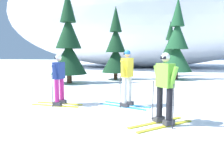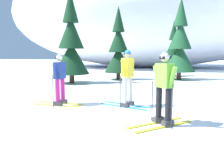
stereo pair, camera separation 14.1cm
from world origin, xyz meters
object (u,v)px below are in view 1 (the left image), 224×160
object	(u,v)px
skier_navy_jacket	(59,79)
pine_tree_center_left	(116,49)
skier_lime_jacket	(165,87)
pine_tree_far_left	(69,45)
pine_tree_center_right	(177,46)
skier_yellow_jacket	(127,77)
pine_tree_center	(170,53)

from	to	relation	value
skier_navy_jacket	pine_tree_center_left	world-z (taller)	pine_tree_center_left
skier_lime_jacket	pine_tree_far_left	size ratio (longest dim) A/B	0.32
pine_tree_center_right	skier_lime_jacket	bearing A→B (deg)	-97.93
pine_tree_far_left	pine_tree_center_right	size ratio (longest dim) A/B	1.00
skier_yellow_jacket	skier_lime_jacket	bearing A→B (deg)	-57.16
skier_lime_jacket	pine_tree_center_right	bearing A→B (deg)	82.07
skier_yellow_jacket	pine_tree_center	world-z (taller)	pine_tree_center
skier_navy_jacket	pine_tree_center_left	size ratio (longest dim) A/B	0.35
skier_navy_jacket	pine_tree_far_left	distance (m)	5.87
skier_navy_jacket	pine_tree_center_left	bearing A→B (deg)	84.83
skier_navy_jacket	pine_tree_center_right	xyz separation A→B (m)	(4.77, 8.57, 1.39)
pine_tree_center	pine_tree_center_right	world-z (taller)	pine_tree_center_right
pine_tree_far_left	skier_lime_jacket	bearing A→B (deg)	-53.61
skier_navy_jacket	pine_tree_center_right	bearing A→B (deg)	60.89
skier_navy_jacket	skier_lime_jacket	world-z (taller)	skier_lime_jacket
skier_yellow_jacket	skier_lime_jacket	xyz separation A→B (m)	(1.10, -1.70, -0.06)
pine_tree_center	skier_navy_jacket	bearing A→B (deg)	-112.47
skier_navy_jacket	pine_tree_center	xyz separation A→B (m)	(4.55, 10.99, 0.91)
skier_navy_jacket	skier_yellow_jacket	bearing A→B (deg)	5.52
pine_tree_far_left	pine_tree_center	bearing A→B (deg)	41.51
skier_yellow_jacket	pine_tree_center_right	distance (m)	8.81
skier_yellow_jacket	skier_navy_jacket	world-z (taller)	skier_yellow_jacket
skier_yellow_jacket	pine_tree_far_left	size ratio (longest dim) A/B	0.34
pine_tree_center_left	skier_lime_jacket	bearing A→B (deg)	-73.97
pine_tree_center_left	pine_tree_center	size ratio (longest dim) A/B	1.14
pine_tree_center_left	pine_tree_center_right	bearing A→B (deg)	10.73
pine_tree_far_left	pine_tree_center_left	xyz separation A→B (m)	(2.43, 2.36, -0.23)
skier_yellow_jacket	skier_lime_jacket	size ratio (longest dim) A/B	1.06
pine_tree_center_left	pine_tree_center	xyz separation A→B (m)	(3.84, 3.19, -0.25)
skier_navy_jacket	pine_tree_far_left	world-z (taller)	pine_tree_far_left
pine_tree_far_left	skier_navy_jacket	bearing A→B (deg)	-72.38
skier_yellow_jacket	pine_tree_far_left	bearing A→B (deg)	127.49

